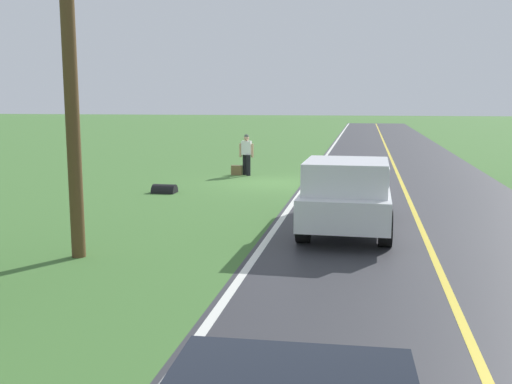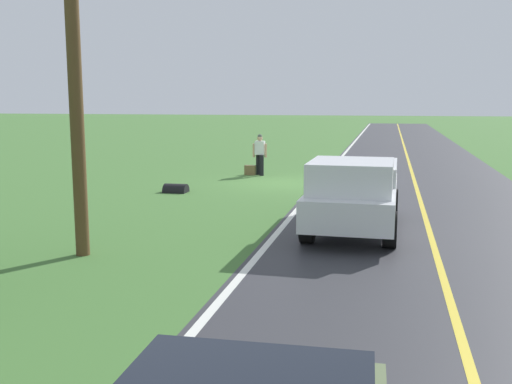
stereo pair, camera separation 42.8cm
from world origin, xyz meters
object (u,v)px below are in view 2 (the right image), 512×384
(utility_pole_roadside, at_px, (75,72))
(hitchhiker_walking, at_px, (260,152))
(suitcase_carried, at_px, (250,170))
(pickup_truck_passing, at_px, (354,192))

(utility_pole_roadside, bearing_deg, hitchhiker_walking, -93.35)
(suitcase_carried, distance_m, utility_pole_roadside, 14.00)
(utility_pole_roadside, bearing_deg, pickup_truck_passing, -146.96)
(suitcase_carried, height_order, pickup_truck_passing, pickup_truck_passing)
(pickup_truck_passing, bearing_deg, utility_pole_roadside, 33.04)
(hitchhiker_walking, distance_m, suitcase_carried, 0.88)
(hitchhiker_walking, height_order, suitcase_carried, hitchhiker_walking)
(hitchhiker_walking, distance_m, utility_pole_roadside, 13.90)
(suitcase_carried, distance_m, pickup_truck_passing, 11.25)
(suitcase_carried, xyz_separation_m, utility_pole_roadside, (0.37, 13.54, 3.52))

